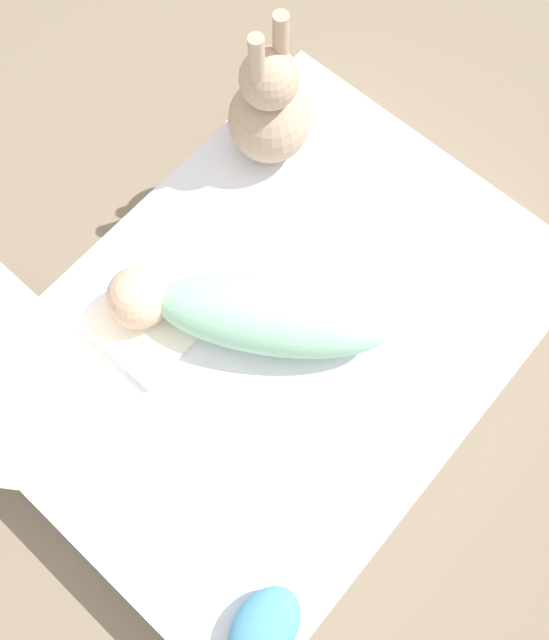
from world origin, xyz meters
name	(u,v)px	position (x,y,z in m)	size (l,w,h in m)	color
ground_plane	(278,346)	(0.00, 0.00, 0.00)	(12.00, 12.00, 0.00)	#7A6B56
bed_mattress	(278,337)	(0.00, 0.00, 0.07)	(1.19, 0.88, 0.14)	white
burp_cloth	(147,323)	(0.18, -0.22, 0.15)	(0.20, 0.21, 0.02)	white
swaddled_baby	(248,313)	(0.03, -0.05, 0.21)	(0.42, 0.55, 0.14)	#99D6B2
pillow	(7,373)	(0.44, -0.34, 0.20)	(0.30, 0.34, 0.12)	white
bunny_plush	(269,110)	(-0.33, -0.32, 0.27)	(0.19, 0.19, 0.37)	tan
turtle_plush	(263,629)	(0.46, 0.36, 0.17)	(0.19, 0.11, 0.07)	#4C99C6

